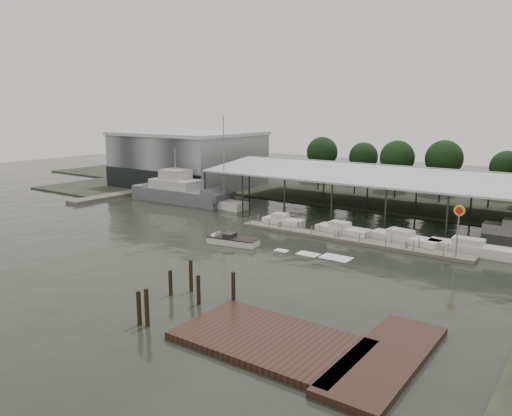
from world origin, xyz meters
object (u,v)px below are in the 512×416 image
Objects in this scene: shell_fuel_sign at (459,221)px; white_sailboat at (222,203)px; speedboat_underway at (229,240)px; grey_trawler at (181,192)px.

shell_fuel_sign is 0.39× the size of white_sailboat.
white_sailboat is 20.94m from speedboat_underway.
white_sailboat is (8.39, 0.04, -0.91)m from grey_trawler.
speedboat_underway is at bearing -43.23° from white_sailboat.
grey_trawler is (-44.48, 6.92, -2.35)m from shell_fuel_sign.
grey_trawler is at bearing 171.16° from shell_fuel_sign.
shell_fuel_sign is at bearing -168.49° from speedboat_underway.
grey_trawler is 8.44m from white_sailboat.
white_sailboat is (-36.09, 6.96, -3.26)m from shell_fuel_sign.
shell_fuel_sign is 45.08m from grey_trawler.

